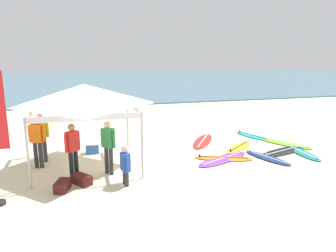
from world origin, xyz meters
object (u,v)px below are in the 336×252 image
(surfboard_purple, at_px, (223,159))
(person_orange, at_px, (37,139))
(gear_bag_near_tent, at_px, (62,186))
(surfboard_cyan, at_px, (252,136))
(surfboard_teal, at_px, (303,153))
(canopy_tent, at_px, (84,95))
(surfboard_black, at_px, (283,151))
(person_blue, at_px, (125,163))
(person_yellow, at_px, (41,134))
(cooler_box, at_px, (92,148))
(person_green, at_px, (108,144))
(gear_bag_by_pole, at_px, (82,180))
(surfboard_orange, at_px, (223,158))
(person_red, at_px, (73,147))
(surfboard_red, at_px, (203,141))
(surfboard_yellow, at_px, (239,147))
(surfboard_lime, at_px, (284,143))
(surfboard_navy, at_px, (267,158))

(surfboard_purple, relative_size, person_orange, 1.45)
(person_orange, xyz_separation_m, gear_bag_near_tent, (0.83, -2.10, -0.85))
(surfboard_cyan, bearing_deg, person_orange, -168.52)
(surfboard_teal, relative_size, surfboard_cyan, 1.05)
(canopy_tent, xyz_separation_m, surfboard_black, (7.27, -0.39, -2.35))
(person_orange, height_order, person_blue, person_orange)
(surfboard_purple, xyz_separation_m, person_blue, (-3.64, -1.34, 0.62))
(canopy_tent, height_order, person_yellow, canopy_tent)
(surfboard_black, relative_size, cooler_box, 5.12)
(gear_bag_near_tent, bearing_deg, person_orange, 111.56)
(cooler_box, bearing_deg, surfboard_cyan, 5.15)
(person_orange, height_order, person_green, same)
(gear_bag_near_tent, bearing_deg, person_yellow, 105.80)
(gear_bag_by_pole, xyz_separation_m, cooler_box, (0.40, 2.94, 0.06))
(surfboard_teal, xyz_separation_m, cooler_box, (-7.65, 2.10, 0.16))
(surfboard_cyan, height_order, person_yellow, person_yellow)
(surfboard_orange, relative_size, person_green, 1.25)
(surfboard_teal, xyz_separation_m, person_red, (-8.26, -0.35, 0.95))
(surfboard_red, bearing_deg, surfboard_yellow, -48.53)
(gear_bag_near_tent, bearing_deg, surfboard_cyan, 25.99)
(canopy_tent, bearing_deg, surfboard_black, -3.04)
(surfboard_red, distance_m, surfboard_yellow, 1.61)
(surfboard_red, height_order, surfboard_black, same)
(canopy_tent, relative_size, surfboard_yellow, 1.81)
(surfboard_orange, xyz_separation_m, person_orange, (-6.26, 0.75, 0.95))
(surfboard_orange, relative_size, person_blue, 1.78)
(person_orange, xyz_separation_m, cooler_box, (1.75, 1.15, -0.79))
(person_orange, distance_m, person_blue, 3.38)
(person_orange, distance_m, person_red, 1.73)
(gear_bag_by_pole, bearing_deg, surfboard_black, 9.34)
(surfboard_yellow, height_order, person_blue, person_blue)
(person_orange, height_order, cooler_box, person_orange)
(surfboard_orange, xyz_separation_m, surfboard_yellow, (1.17, 1.11, 0.00))
(surfboard_lime, xyz_separation_m, person_orange, (-9.51, -0.39, 0.95))
(canopy_tent, xyz_separation_m, surfboard_teal, (7.85, -0.78, -2.35))
(surfboard_orange, bearing_deg, surfboard_purple, -116.06)
(surfboard_yellow, bearing_deg, gear_bag_near_tent, -159.54)
(surfboard_orange, relative_size, person_red, 1.25)
(surfboard_black, distance_m, surfboard_purple, 2.63)
(surfboard_navy, height_order, surfboard_black, same)
(surfboard_lime, relative_size, cooler_box, 4.75)
(canopy_tent, height_order, person_red, canopy_tent)
(surfboard_teal, bearing_deg, surfboard_purple, 177.73)
(surfboard_navy, relative_size, surfboard_purple, 0.83)
(person_blue, bearing_deg, surfboard_teal, 10.07)
(surfboard_navy, bearing_deg, person_red, -178.25)
(gear_bag_near_tent, bearing_deg, surfboard_teal, 7.63)
(surfboard_black, bearing_deg, surfboard_lime, 54.48)
(surfboard_orange, bearing_deg, surfboard_red, 87.50)
(person_blue, distance_m, cooler_box, 3.45)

